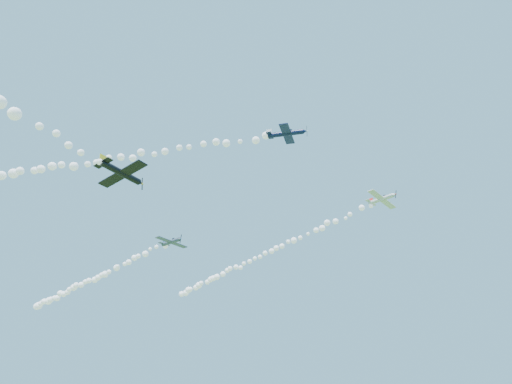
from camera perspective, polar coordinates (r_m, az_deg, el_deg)
The scene contains 7 objects.
plane_white at distance 92.07m, azimuth 16.46°, elevation -0.89°, with size 7.01×7.40×2.83m.
smoke_trail_white at distance 121.55m, azimuth -0.47°, elevation -9.05°, with size 81.32×31.18×3.02m, color white, non-canonical shape.
plane_navy at distance 76.32m, azimuth 4.14°, elevation 7.79°, with size 7.41×7.82×2.41m.
smoke_trail_navy at distance 90.05m, azimuth -21.72°, elevation 3.63°, with size 70.85×27.34×2.93m, color white, non-canonical shape.
plane_grey at distance 95.94m, azimuth -11.20°, elevation -6.53°, with size 7.31×7.78×2.81m.
smoke_trail_grey at distance 129.81m, azimuth -21.60°, elevation -11.10°, with size 74.69×17.83×3.27m, color white, non-canonical shape.
plane_black at distance 64.60m, azimuth -17.41°, elevation 2.39°, with size 8.42×8.18×2.31m.
Camera 1 is at (42.24, -67.15, 8.17)m, focal length 30.00 mm.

